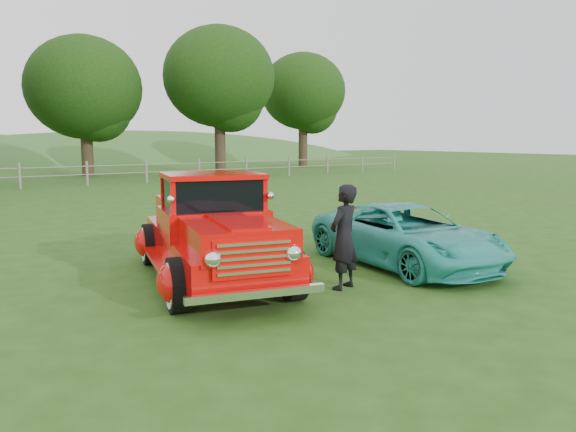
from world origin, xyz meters
TOP-DOWN VIEW (x-y plane):
  - ground at (0.00, 0.00)m, footprint 140.00×140.00m
  - fence_line at (0.00, 22.00)m, footprint 48.00×0.12m
  - tree_near_east at (5.00, 29.00)m, footprint 6.80×6.80m
  - tree_mid_east at (13.00, 27.00)m, footprint 7.20×7.20m
  - tree_far_east at (22.00, 30.00)m, footprint 6.60×6.60m
  - red_pickup at (-0.49, 2.21)m, footprint 3.12×5.26m
  - teal_sedan at (2.92, 1.15)m, footprint 2.29×4.22m
  - man at (0.94, 0.60)m, footprint 0.69×0.56m

SIDE VIEW (x-z plane):
  - ground at x=0.00m, z-range 0.00..0.00m
  - teal_sedan at x=2.92m, z-range 0.00..1.12m
  - fence_line at x=0.00m, z-range 0.00..1.20m
  - red_pickup at x=-0.49m, z-range -0.09..1.69m
  - man at x=0.94m, z-range 0.00..1.63m
  - tree_near_east at x=5.00m, z-range 1.08..9.41m
  - tree_far_east at x=22.00m, z-range 1.43..10.29m
  - tree_mid_east at x=13.00m, z-range 1.45..10.89m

